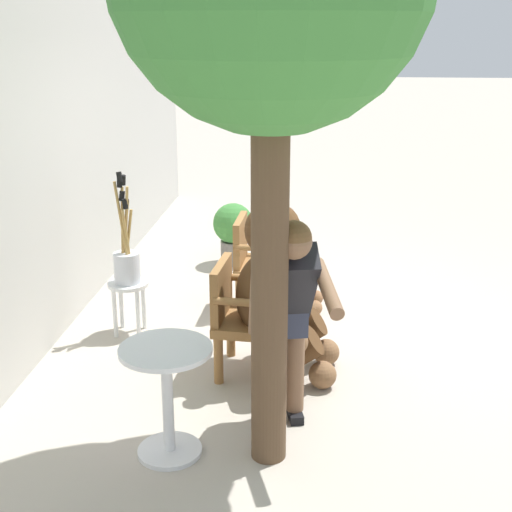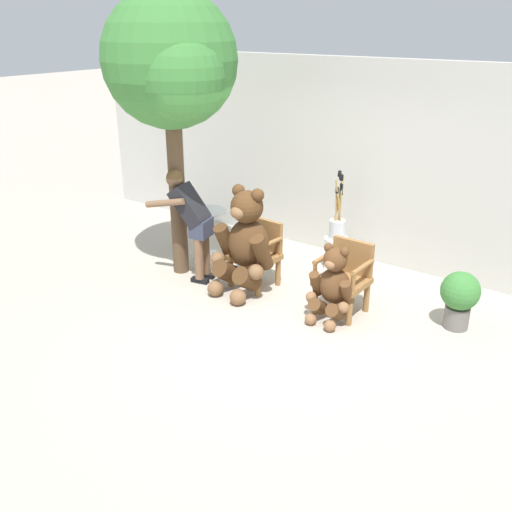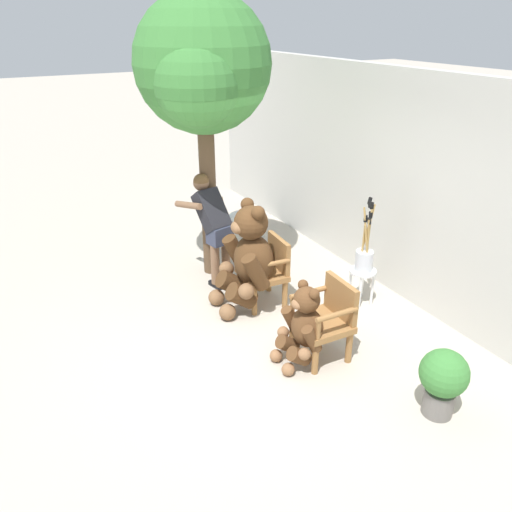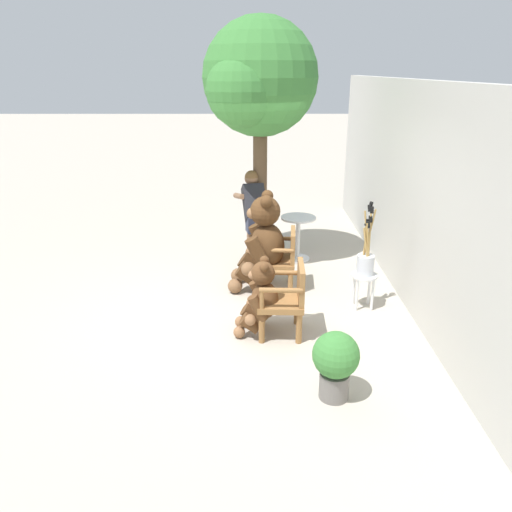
% 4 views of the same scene
% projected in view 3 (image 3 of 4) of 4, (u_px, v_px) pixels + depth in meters
% --- Properties ---
extents(ground_plane, '(60.00, 60.00, 0.00)m').
position_uv_depth(ground_plane, '(240.00, 341.00, 5.65)').
color(ground_plane, '#B2A899').
extents(back_wall, '(10.00, 0.16, 2.80)m').
position_uv_depth(back_wall, '(414.00, 191.00, 6.08)').
color(back_wall, beige).
rests_on(back_wall, ground).
extents(wooden_chair_left, '(0.60, 0.56, 0.86)m').
position_uv_depth(wooden_chair_left, '(267.00, 269.00, 6.25)').
color(wooden_chair_left, olive).
rests_on(wooden_chair_left, ground).
extents(wooden_chair_right, '(0.58, 0.54, 0.86)m').
position_uv_depth(wooden_chair_right, '(326.00, 318.00, 5.25)').
color(wooden_chair_right, olive).
rests_on(wooden_chair_right, ground).
extents(teddy_bear_large, '(0.83, 0.81, 1.38)m').
position_uv_depth(teddy_bear_large, '(248.00, 258.00, 6.05)').
color(teddy_bear_large, '#4C3019').
rests_on(teddy_bear_large, ground).
extents(teddy_bear_small, '(0.56, 0.53, 0.93)m').
position_uv_depth(teddy_bear_small, '(303.00, 326.00, 5.13)').
color(teddy_bear_small, brown).
rests_on(teddy_bear_small, ground).
extents(person_visitor, '(0.79, 0.59, 1.48)m').
position_uv_depth(person_visitor, '(213.00, 221.00, 6.55)').
color(person_visitor, black).
rests_on(person_visitor, ground).
extents(white_stool, '(0.34, 0.34, 0.46)m').
position_uv_depth(white_stool, '(362.00, 277.00, 6.28)').
color(white_stool, silver).
rests_on(white_stool, ground).
extents(brush_bucket, '(0.22, 0.22, 0.95)m').
position_uv_depth(brush_bucket, '(365.00, 255.00, 6.14)').
color(brush_bucket, silver).
rests_on(brush_bucket, white_stool).
extents(round_side_table, '(0.56, 0.56, 0.72)m').
position_uv_depth(round_side_table, '(248.00, 233.00, 7.31)').
color(round_side_table, silver).
rests_on(round_side_table, ground).
extents(patio_tree, '(1.76, 1.67, 3.64)m').
position_uv_depth(patio_tree, '(202.00, 69.00, 5.94)').
color(patio_tree, brown).
rests_on(patio_tree, ground).
extents(potted_plant, '(0.44, 0.44, 0.68)m').
position_uv_depth(potted_plant, '(443.00, 379.00, 4.47)').
color(potted_plant, slate).
rests_on(potted_plant, ground).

